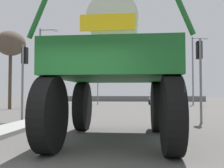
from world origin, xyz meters
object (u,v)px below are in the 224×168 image
Objects in this scene: traffic_signal_near_right at (200,61)px; streetlight_far_left at (41,63)px; sedan_ahead at (158,99)px; streetlight_far_right at (194,67)px; traffic_signal_near_left at (24,65)px; oversize_sprayer at (116,69)px; traffic_signal_far_left at (98,83)px; bare_tree_left at (11,44)px.

streetlight_far_left is (-12.47, 11.91, 1.55)m from traffic_signal_near_right.
streetlight_far_right is at bearing -87.30° from sedan_ahead.
streetlight_far_left reaches higher than traffic_signal_near_left.
traffic_signal_near_left is (-5.02, 4.58, 0.68)m from oversize_sprayer.
oversize_sprayer is at bearing -108.85° from streetlight_far_right.
traffic_signal_far_left is (1.23, 16.99, -0.15)m from traffic_signal_near_left.
traffic_signal_far_left is at bearing 10.16° from oversize_sprayer.
traffic_signal_far_left is 0.45× the size of streetlight_far_right.
streetlight_far_left is at bearing 68.10° from bare_tree_left.
streetlight_far_left is at bearing 28.36° from oversize_sprayer.
traffic_signal_near_left is 0.56× the size of bare_tree_left.
streetlight_far_left reaches higher than sedan_ahead.
traffic_signal_near_right is 18.53m from streetlight_far_right.
oversize_sprayer is 18.84m from streetlight_far_left.
streetlight_far_right is (12.73, 18.00, 1.74)m from traffic_signal_near_left.
traffic_signal_near_left is 8.67m from traffic_signal_near_right.
sedan_ahead is at bearing 33.96° from bare_tree_left.
traffic_signal_far_left is at bearing 113.65° from traffic_signal_near_right.
streetlight_far_right reaches higher than traffic_signal_near_left.
sedan_ahead is 1.09× the size of traffic_signal_near_left.
traffic_signal_near_left is at bearing -58.15° from bare_tree_left.
streetlight_far_left is (-12.18, -5.64, 3.73)m from sedan_ahead.
traffic_signal_near_right is 0.58× the size of bare_tree_left.
oversize_sprayer is 5.91m from traffic_signal_near_right.
bare_tree_left is at bearing -151.82° from streetlight_far_right.
oversize_sprayer reaches higher than traffic_signal_near_left.
traffic_signal_near_left is 17.03m from traffic_signal_far_left.
sedan_ahead is at bearing 64.48° from traffic_signal_near_left.
traffic_signal_far_left is at bearing 45.29° from streetlight_far_left.
streetlight_far_right reaches higher than traffic_signal_far_left.
traffic_signal_near_right is (3.66, 4.58, 0.78)m from oversize_sprayer.
bare_tree_left reaches higher than traffic_signal_far_left.
streetlight_far_right reaches higher than traffic_signal_near_right.
sedan_ahead is 7.42m from traffic_signal_far_left.
oversize_sprayer is at bearing -61.86° from streetlight_far_left.
traffic_signal_near_right is at bearing -102.69° from streetlight_far_right.
streetlight_far_left is at bearing -134.71° from traffic_signal_far_left.
traffic_signal_near_right is at bearing -0.01° from traffic_signal_near_left.
traffic_signal_far_left is 7.38m from streetlight_far_left.
traffic_signal_far_left is 0.46× the size of streetlight_far_left.
traffic_signal_near_right is 16.46m from bare_tree_left.
traffic_signal_near_left is at bearing 179.99° from traffic_signal_near_right.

